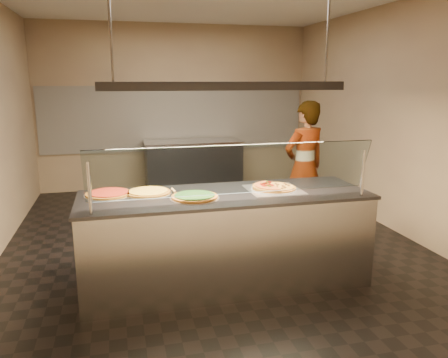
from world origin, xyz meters
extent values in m
cube|color=black|center=(0.00, 0.00, -0.01)|extent=(5.00, 6.00, 0.02)
cube|color=tan|center=(0.00, 3.01, 1.50)|extent=(5.00, 0.02, 3.00)
cube|color=tan|center=(0.00, -3.01, 1.50)|extent=(5.00, 0.02, 3.00)
cube|color=tan|center=(2.51, 0.00, 1.50)|extent=(0.02, 6.00, 3.00)
cube|color=silver|center=(0.00, 2.98, 1.30)|extent=(4.90, 0.02, 1.20)
cube|color=#B7B7BC|center=(-0.11, -1.22, 0.45)|extent=(2.76, 0.90, 0.90)
cube|color=#38383D|center=(-0.11, -1.22, 0.92)|extent=(2.80, 0.94, 0.03)
cylinder|color=#B7B7BC|center=(-1.34, -1.62, 1.15)|extent=(0.03, 0.03, 0.44)
cylinder|color=#B7B7BC|center=(1.12, -1.62, 1.15)|extent=(0.03, 0.03, 0.44)
cube|color=white|center=(-0.11, -1.56, 1.23)|extent=(2.56, 0.18, 0.47)
cube|color=silver|center=(0.39, -1.20, 0.93)|extent=(0.52, 0.52, 0.01)
cylinder|color=silver|center=(0.39, -1.20, 0.94)|extent=(0.46, 0.46, 0.01)
cylinder|color=#680B03|center=(0.38, -1.09, 0.99)|extent=(0.06, 0.06, 0.01)
cylinder|color=#680B03|center=(0.37, -1.11, 0.99)|extent=(0.06, 0.06, 0.01)
cylinder|color=#680B03|center=(0.34, -1.14, 0.99)|extent=(0.06, 0.06, 0.01)
cylinder|color=#680B03|center=(0.31, -1.14, 0.99)|extent=(0.06, 0.06, 0.01)
cylinder|color=#680B03|center=(0.29, -1.16, 0.99)|extent=(0.06, 0.06, 0.01)
cylinder|color=#680B03|center=(0.34, -1.20, 0.99)|extent=(0.06, 0.06, 0.01)
cylinder|color=#680B03|center=(0.29, -1.22, 0.99)|extent=(0.06, 0.06, 0.01)
cylinder|color=#680B03|center=(0.35, -1.23, 0.99)|extent=(0.06, 0.06, 0.01)
cube|color=#19590F|center=(0.37, -1.05, 0.99)|extent=(0.01, 0.02, 0.01)
cube|color=#19590F|center=(0.35, -1.14, 0.99)|extent=(0.02, 0.02, 0.01)
cube|color=#19590F|center=(0.29, -1.13, 0.99)|extent=(0.02, 0.02, 0.01)
cube|color=#19590F|center=(0.35, -1.19, 0.99)|extent=(0.02, 0.01, 0.01)
cube|color=#19590F|center=(0.31, -1.22, 0.99)|extent=(0.02, 0.02, 0.01)
cube|color=#19590F|center=(0.32, -1.25, 0.99)|extent=(0.02, 0.01, 0.01)
cube|color=#19590F|center=(0.33, -1.27, 0.99)|extent=(0.02, 0.02, 0.01)
sphere|color=#513014|center=(0.44, -1.32, 0.97)|extent=(0.03, 0.03, 0.03)
sphere|color=#513014|center=(0.41, -1.23, 0.97)|extent=(0.03, 0.03, 0.03)
sphere|color=#513014|center=(0.48, -1.29, 0.97)|extent=(0.03, 0.03, 0.03)
sphere|color=#513014|center=(0.48, -1.25, 0.97)|extent=(0.03, 0.03, 0.03)
sphere|color=#513014|center=(0.48, -1.22, 0.97)|extent=(0.03, 0.03, 0.03)
sphere|color=#513014|center=(0.55, -1.21, 0.97)|extent=(0.03, 0.03, 0.03)
sphere|color=#513014|center=(0.53, -1.18, 0.97)|extent=(0.03, 0.03, 0.03)
sphere|color=#513014|center=(0.54, -1.12, 0.97)|extent=(0.03, 0.03, 0.03)
sphere|color=#513014|center=(0.45, -1.16, 0.97)|extent=(0.03, 0.03, 0.03)
sphere|color=#513014|center=(0.44, -1.12, 0.97)|extent=(0.03, 0.03, 0.03)
cylinder|color=silver|center=(-0.43, -1.33, 0.93)|extent=(0.46, 0.46, 0.01)
cylinder|color=brown|center=(-0.43, -1.33, 0.95)|extent=(0.43, 0.43, 0.02)
cylinder|color=black|center=(-0.43, -1.33, 0.96)|extent=(0.38, 0.38, 0.01)
cylinder|color=silver|center=(-0.84, -1.05, 0.93)|extent=(0.46, 0.46, 0.01)
cylinder|color=brown|center=(-0.84, -1.05, 0.94)|extent=(0.43, 0.43, 0.02)
cylinder|color=gold|center=(-0.84, -1.05, 0.96)|extent=(0.37, 0.37, 0.01)
cylinder|color=silver|center=(-1.21, -1.01, 0.93)|extent=(0.46, 0.46, 0.01)
cylinder|color=brown|center=(-1.21, -1.01, 0.94)|extent=(0.43, 0.43, 0.02)
cylinder|color=maroon|center=(-1.21, -1.01, 0.96)|extent=(0.37, 0.37, 0.01)
cube|color=#B7B7BC|center=(-0.50, -1.21, 0.96)|extent=(0.14, 0.12, 0.00)
cylinder|color=tan|center=(-0.60, -1.11, 0.96)|extent=(0.03, 0.14, 0.02)
cube|color=#38383D|center=(0.23, 2.55, 0.45)|extent=(1.71, 0.70, 0.90)
cube|color=#B7B7BC|center=(0.23, 2.55, 0.92)|extent=(1.75, 0.74, 0.03)
imported|color=#25232E|center=(1.30, 0.09, 0.87)|extent=(0.73, 0.58, 1.75)
cube|color=#38383D|center=(-0.11, -1.22, 1.95)|extent=(2.30, 0.18, 0.08)
cylinder|color=#B7B7BC|center=(-1.11, -1.22, 2.50)|extent=(0.02, 0.02, 1.01)
cylinder|color=#B7B7BC|center=(0.89, -1.22, 2.50)|extent=(0.02, 0.02, 1.01)
camera|label=1|loc=(-1.11, -5.20, 2.01)|focal=35.00mm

